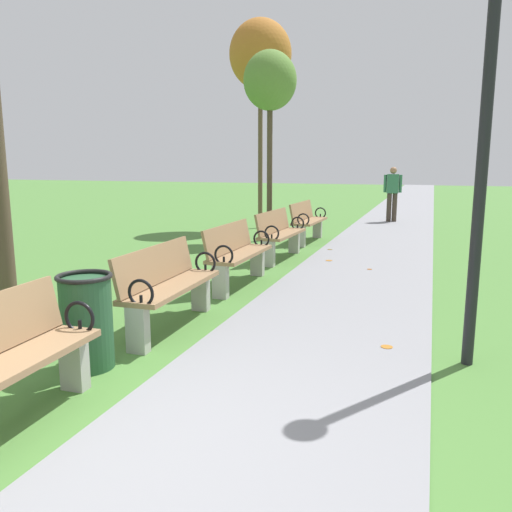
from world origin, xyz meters
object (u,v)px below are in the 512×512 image
Objects in this scene: tree_4 at (260,56)px; lamp_post at (488,97)px; park_bench_4 at (280,233)px; pedestrian_walking at (392,191)px; tree_3 at (270,83)px; trash_bin at (87,321)px; park_bench_5 at (307,221)px; park_bench_2 at (168,285)px; park_bench_3 at (237,253)px.

lamp_post is (4.81, -8.56, -2.19)m from tree_4.
park_bench_4 is 1.00× the size of pedestrian_walking.
tree_3 is 8.32m from trash_bin.
trash_bin is (-0.15, -7.68, -0.06)m from park_bench_5.
park_bench_2 is 3.52m from lamp_post.
park_bench_4 is 0.39× the size of tree_3.
park_bench_4 is at bearing -102.35° from pedestrian_walking.
park_bench_3 is 0.38× the size of tree_3.
tree_4 is at bearing 101.93° from park_bench_2.
tree_3 is at bearing -66.11° from tree_4.
pedestrian_walking is (1.50, 11.11, 0.44)m from park_bench_2.
tree_4 reaches higher than park_bench_3.
tree_4 reaches higher than lamp_post.
park_bench_4 is at bearing 90.00° from park_bench_2.
pedestrian_walking is (3.30, 2.57, -3.57)m from tree_4.
pedestrian_walking is 1.93× the size of trash_bin.
park_bench_3 is 5.43m from tree_3.
park_bench_2 is 0.38× the size of tree_3.
park_bench_4 is 6.13m from tree_4.
park_bench_2 is 1.20m from trash_bin.
park_bench_3 is 1.91× the size of trash_bin.
trash_bin is 3.86m from lamp_post.
park_bench_5 is at bearing -48.65° from tree_4.
tree_3 is 5.00× the size of trash_bin.
park_bench_5 is at bearing 88.90° from trash_bin.
trash_bin is at bearing -91.10° from park_bench_5.
park_bench_3 is 4.10m from lamp_post.
tree_4 is (-1.80, 4.27, 4.02)m from park_bench_4.
lamp_post reaches higher than park_bench_2.
pedestrian_walking is (1.50, 9.04, 0.44)m from park_bench_3.
tree_4 reaches higher than tree_3.
tree_3 reaches higher than trash_bin.
lamp_post is at bearing -0.45° from park_bench_2.
trash_bin is at bearing -97.61° from pedestrian_walking.
park_bench_3 is at bearing -74.41° from tree_4.
trash_bin is 0.24× the size of lamp_post.
park_bench_2 is 1.92× the size of trash_bin.
park_bench_4 is 1.00× the size of park_bench_5.
tree_3 reaches higher than park_bench_3.
park_bench_5 is 7.40m from lamp_post.
trash_bin is (-1.64, -12.30, -0.50)m from pedestrian_walking.
tree_4 is at bearing 119.34° from lamp_post.
lamp_post is at bearing 20.31° from trash_bin.
tree_4 is at bearing 131.35° from park_bench_5.
pedestrian_walking is at bearing 82.39° from trash_bin.
tree_3 is at bearing 95.60° from trash_bin.
park_bench_4 is at bearing 90.00° from park_bench_3.
park_bench_4 is 1.93× the size of trash_bin.
park_bench_5 is at bearing 90.00° from park_bench_4.
tree_3 is (-0.90, 4.43, 3.01)m from park_bench_3.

